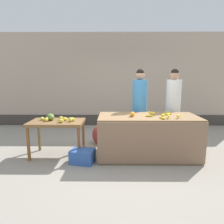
% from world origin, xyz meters
% --- Properties ---
extents(ground_plane, '(24.00, 24.00, 0.00)m').
position_xyz_m(ground_plane, '(0.00, 0.00, 0.00)').
color(ground_plane, gray).
extents(market_wall_back, '(8.44, 0.23, 3.06)m').
position_xyz_m(market_wall_back, '(0.00, 2.71, 1.50)').
color(market_wall_back, tan).
rests_on(market_wall_back, ground).
extents(fruit_stall_counter, '(2.01, 0.92, 0.86)m').
position_xyz_m(fruit_stall_counter, '(0.50, -0.01, 0.43)').
color(fruit_stall_counter, olive).
rests_on(fruit_stall_counter, ground).
extents(side_table_wooden, '(1.09, 0.65, 0.75)m').
position_xyz_m(side_table_wooden, '(-1.38, 0.00, 0.65)').
color(side_table_wooden, brown).
rests_on(side_table_wooden, ground).
extents(banana_bunch_pile, '(0.67, 0.71, 0.07)m').
position_xyz_m(banana_bunch_pile, '(0.81, -0.05, 0.89)').
color(banana_bunch_pile, gold).
rests_on(banana_bunch_pile, fruit_stall_counter).
extents(orange_pile, '(0.10, 0.18, 0.09)m').
position_xyz_m(orange_pile, '(0.17, -0.06, 0.90)').
color(orange_pile, orange).
rests_on(orange_pile, fruit_stall_counter).
extents(mango_papaya_pile, '(0.76, 0.53, 0.14)m').
position_xyz_m(mango_papaya_pile, '(-1.42, 0.04, 0.80)').
color(mango_papaya_pile, '#E0D146').
rests_on(mango_papaya_pile, side_table_wooden).
extents(vendor_woman_blue_shirt, '(0.34, 0.34, 1.83)m').
position_xyz_m(vendor_woman_blue_shirt, '(0.41, 0.70, 0.92)').
color(vendor_woman_blue_shirt, '#33333D').
rests_on(vendor_woman_blue_shirt, ground).
extents(vendor_woman_white_shirt, '(0.34, 0.34, 1.83)m').
position_xyz_m(vendor_woman_white_shirt, '(1.21, 0.71, 0.92)').
color(vendor_woman_white_shirt, '#33333D').
rests_on(vendor_woman_white_shirt, ground).
extents(produce_crate, '(0.50, 0.41, 0.26)m').
position_xyz_m(produce_crate, '(-0.81, -0.35, 0.13)').
color(produce_crate, '#3359A5').
rests_on(produce_crate, ground).
extents(produce_sack, '(0.43, 0.46, 0.45)m').
position_xyz_m(produce_sack, '(-0.59, 0.74, 0.22)').
color(produce_sack, maroon).
rests_on(produce_sack, ground).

